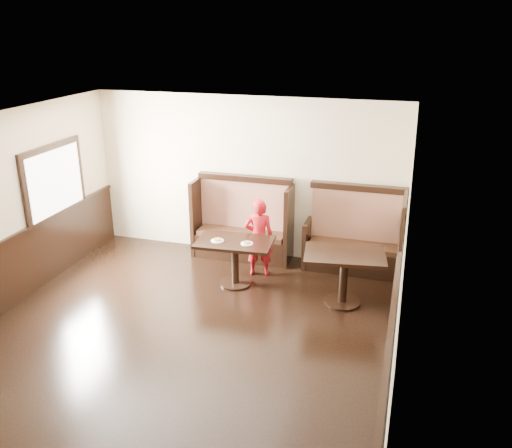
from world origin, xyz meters
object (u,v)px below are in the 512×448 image
at_px(table_neighbor, 344,266).
at_px(child, 259,237).
at_px(table_main, 235,251).
at_px(booth_neighbor, 354,242).
at_px(booth_main, 243,228).

bearing_deg(table_neighbor, child, 149.70).
xyz_separation_m(table_main, child, (0.26, 0.46, 0.08)).
distance_m(booth_neighbor, table_main, 2.05).
xyz_separation_m(table_neighbor, child, (-1.47, 0.59, 0.05)).
distance_m(booth_main, child, 0.81).
height_order(booth_neighbor, table_main, booth_neighbor).
bearing_deg(child, table_neighbor, 143.49).
bearing_deg(table_main, booth_neighbor, 28.77).
distance_m(booth_neighbor, table_neighbor, 1.24).
relative_size(booth_main, table_main, 1.44).
bearing_deg(table_main, child, 56.85).
distance_m(table_main, child, 0.53).
bearing_deg(booth_neighbor, table_main, -147.55).
xyz_separation_m(booth_neighbor, child, (-1.47, -0.64, 0.17)).
relative_size(booth_neighbor, table_main, 1.36).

